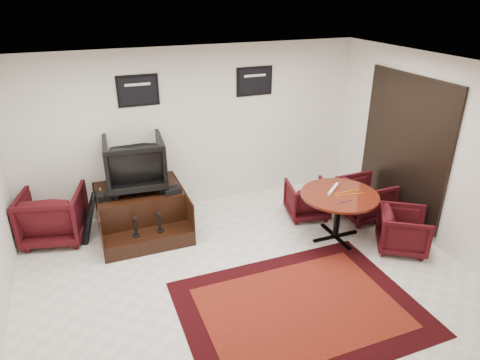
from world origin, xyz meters
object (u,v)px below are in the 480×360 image
(shine_chair, at_px, (135,160))
(table_chair_back, at_px, (307,198))
(shine_podium, at_px, (141,211))
(table_chair_corner, at_px, (404,229))
(meeting_table, at_px, (339,199))
(armchair_side, at_px, (53,213))
(table_chair_window, at_px, (365,197))

(shine_chair, xyz_separation_m, table_chair_back, (2.73, -0.73, -0.82))
(shine_podium, relative_size, table_chair_corner, 1.97)
(shine_podium, xyz_separation_m, meeting_table, (2.81, -1.38, 0.36))
(armchair_side, bearing_deg, shine_podium, -175.56)
(meeting_table, bearing_deg, armchair_side, 158.88)
(shine_chair, relative_size, table_chair_corner, 1.31)
(shine_podium, height_order, meeting_table, meeting_table)
(meeting_table, bearing_deg, table_chair_back, 95.71)
(meeting_table, bearing_deg, table_chair_corner, -40.58)
(shine_podium, relative_size, meeting_table, 1.18)
(shine_chair, height_order, table_chair_window, shine_chair)
(shine_chair, distance_m, table_chair_back, 2.94)
(shine_podium, bearing_deg, table_chair_back, -12.17)
(armchair_side, bearing_deg, shine_chair, -169.41)
(meeting_table, distance_m, table_chair_corner, 1.03)
(armchair_side, xyz_separation_m, table_chair_corner, (4.87, -2.23, -0.10))
(table_chair_window, bearing_deg, meeting_table, 115.23)
(armchair_side, bearing_deg, table_chair_back, -177.70)
(armchair_side, height_order, table_chair_window, armchair_side)
(shine_chair, relative_size, meeting_table, 0.79)
(table_chair_corner, bearing_deg, armchair_side, 98.97)
(meeting_table, relative_size, table_chair_corner, 1.67)
(armchair_side, relative_size, meeting_table, 0.78)
(armchair_side, distance_m, table_chair_corner, 5.36)
(table_chair_window, bearing_deg, shine_podium, 73.85)
(shine_podium, relative_size, shine_chair, 1.50)
(shine_chair, xyz_separation_m, armchair_side, (-1.31, 0.07, -0.70))
(table_chair_back, bearing_deg, table_chair_window, 168.23)
(meeting_table, xyz_separation_m, table_chair_window, (0.81, 0.40, -0.29))
(shine_podium, distance_m, meeting_table, 3.15)
(table_chair_back, height_order, table_chair_window, table_chair_window)
(shine_chair, relative_size, table_chair_window, 1.20)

